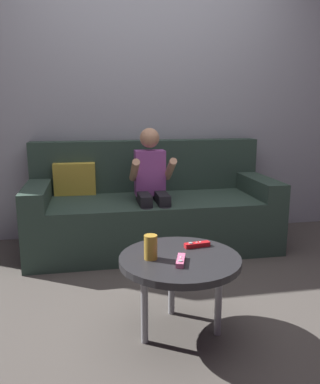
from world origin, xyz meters
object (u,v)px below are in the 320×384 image
object	(u,v)px
game_remote_red_center	(197,245)
coffee_table	(180,264)
soda_can	(151,247)
person_seated_on_couch	(152,184)
couch	(151,211)
game_remote_pink_near_edge	(181,260)

from	to	relation	value
game_remote_red_center	coffee_table	bearing A→B (deg)	-136.77
game_remote_red_center	soda_can	world-z (taller)	soda_can
person_seated_on_couch	coffee_table	bearing A→B (deg)	-92.30
couch	coffee_table	world-z (taller)	couch
couch	coffee_table	distance (m)	1.32
person_seated_on_couch	game_remote_pink_near_edge	size ratio (longest dim) A/B	6.90
coffee_table	game_remote_pink_near_edge	xyz separation A→B (m)	(-0.02, -0.08, 0.05)
coffee_table	game_remote_pink_near_edge	distance (m)	0.10
couch	soda_can	bearing A→B (deg)	-99.32
coffee_table	game_remote_pink_near_edge	bearing A→B (deg)	-100.58
game_remote_red_center	game_remote_pink_near_edge	bearing A→B (deg)	-125.02
game_remote_pink_near_edge	soda_can	distance (m)	0.16
person_seated_on_couch	game_remote_red_center	xyz separation A→B (m)	(0.08, -1.02, -0.14)
couch	game_remote_pink_near_edge	bearing A→B (deg)	-93.42
game_remote_red_center	soda_can	xyz separation A→B (m)	(-0.27, -0.12, 0.05)
couch	person_seated_on_couch	distance (m)	0.33
person_seated_on_couch	soda_can	xyz separation A→B (m)	(-0.19, -1.14, -0.09)
person_seated_on_couch	coffee_table	xyz separation A→B (m)	(-0.05, -1.13, -0.19)
person_seated_on_couch	game_remote_red_center	bearing A→B (deg)	-85.67
person_seated_on_couch	soda_can	distance (m)	1.16
couch	game_remote_pink_near_edge	distance (m)	1.41
soda_can	person_seated_on_couch	bearing A→B (deg)	80.32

